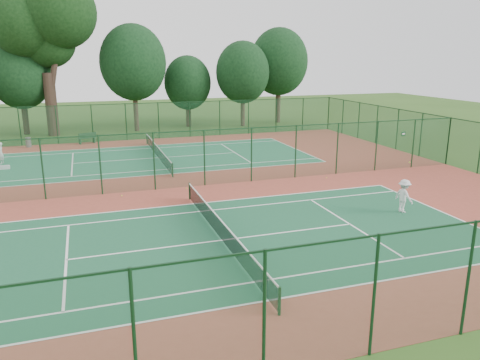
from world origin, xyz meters
name	(u,v)px	position (x,y,z in m)	size (l,w,h in m)	color
ground	(181,187)	(0.00, 0.00, 0.00)	(120.00, 120.00, 0.00)	#2C5019
red_pad	(181,187)	(0.00, 0.00, 0.01)	(40.00, 36.00, 0.01)	brown
court_near	(222,240)	(0.00, -9.00, 0.01)	(23.77, 10.97, 0.01)	#1B5536
court_far	(158,158)	(0.00, 9.00, 0.01)	(23.77, 10.97, 0.01)	#216946
fence_north	(143,121)	(0.00, 18.00, 1.76)	(40.00, 0.09, 3.50)	#194B2B
fence_south	(321,306)	(0.00, -18.00, 1.76)	(40.00, 0.09, 3.50)	#1B5130
fence_east	(448,141)	(20.00, 0.00, 1.76)	(0.09, 36.00, 3.50)	#18492D
fence_divider	(180,159)	(0.00, 0.00, 1.76)	(40.00, 0.09, 3.50)	#1A4F2B
tennis_net_near	(222,229)	(0.00, -9.00, 0.54)	(0.10, 12.90, 0.97)	#123318
tennis_net_far	(158,151)	(0.00, 9.00, 0.54)	(0.10, 12.90, 0.97)	#153A21
player_near	(404,196)	(9.94, -8.27, 0.88)	(1.11, 0.64, 1.73)	silver
player_far	(1,153)	(-11.38, 10.57, 0.83)	(0.59, 0.39, 1.61)	silver
trash_bin	(28,142)	(-10.13, 17.11, 0.44)	(0.48, 0.48, 0.86)	slate
bench	(87,138)	(-5.18, 17.32, 0.53)	(1.71, 1.03, 1.02)	#13381D
kit_bag	(4,167)	(-10.95, 8.62, 0.14)	(0.72, 0.27, 0.27)	silver
stray_ball_a	(186,188)	(0.26, -0.48, 0.05)	(0.07, 0.07, 0.07)	yellow
stray_ball_b	(327,178)	(9.60, -0.83, 0.04)	(0.06, 0.06, 0.06)	yellow
stray_ball_c	(122,196)	(-3.58, -0.76, 0.04)	(0.07, 0.07, 0.07)	#D2ED37
big_tree	(44,22)	(-8.18, 23.39, 10.91)	(10.03, 7.34, 15.40)	#32231B
evergreen_row	(141,130)	(0.50, 24.25, 0.00)	(39.00, 5.00, 12.00)	black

